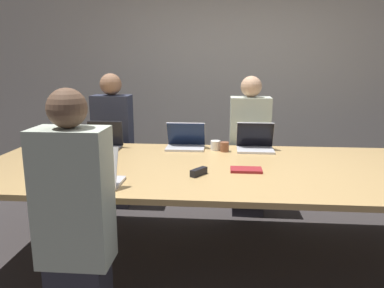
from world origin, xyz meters
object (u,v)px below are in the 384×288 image
(stapler, at_px, (199,172))
(cup_far_midleft, at_px, (215,145))
(laptop_far_midleft, at_px, (186,141))
(person_far_left, at_px, (113,143))
(cup_far_left, at_px, (71,145))
(person_near_left, at_px, (75,221))
(laptop_near_left, at_px, (94,175))
(cup_near_left, at_px, (59,174))
(laptop_far_center, at_px, (255,142))
(person_far_center, at_px, (249,149))
(laptop_far_left, at_px, (104,141))
(cup_far_center, at_px, (225,147))

(stapler, bearing_deg, cup_far_midleft, 116.75)
(laptop_far_midleft, bearing_deg, stapler, -77.96)
(person_far_left, xyz_separation_m, stapler, (1.01, -1.30, 0.09))
(cup_far_left, relative_size, cup_far_midleft, 1.04)
(person_near_left, bearing_deg, cup_far_midleft, -116.80)
(laptop_near_left, height_order, cup_near_left, laptop_near_left)
(cup_near_left, bearing_deg, person_far_left, 92.96)
(laptop_near_left, height_order, laptop_far_midleft, laptop_near_left)
(cup_far_left, xyz_separation_m, laptop_far_center, (1.69, 0.14, 0.03))
(cup_far_left, height_order, person_far_center, person_far_center)
(person_near_left, xyz_separation_m, cup_far_midleft, (0.74, 1.47, 0.12))
(person_far_left, relative_size, cup_far_midleft, 16.08)
(laptop_far_left, relative_size, cup_near_left, 3.43)
(cup_near_left, distance_m, person_far_center, 1.98)
(cup_near_left, relative_size, person_far_center, 0.07)
(laptop_far_left, bearing_deg, laptop_far_center, 2.20)
(person_far_center, relative_size, cup_far_center, 16.43)
(cup_far_left, relative_size, laptop_far_center, 0.28)
(person_far_left, xyz_separation_m, laptop_near_left, (0.35, -1.59, 0.14))
(person_near_left, distance_m, cup_far_center, 1.65)
(stapler, bearing_deg, person_near_left, -99.72)
(cup_far_center, bearing_deg, stapler, -103.82)
(cup_far_left, bearing_deg, cup_far_midleft, 4.57)
(cup_far_center, distance_m, stapler, 0.77)
(person_far_left, bearing_deg, cup_near_left, -87.04)
(cup_far_center, bearing_deg, person_far_center, 61.23)
(cup_far_left, relative_size, person_far_center, 0.07)
(person_far_left, xyz_separation_m, person_far_center, (1.45, -0.10, -0.01))
(cup_far_center, bearing_deg, laptop_far_midleft, 164.55)
(person_near_left, height_order, cup_far_midleft, person_near_left)
(laptop_near_left, xyz_separation_m, person_far_center, (1.10, 1.49, -0.15))
(laptop_near_left, height_order, person_far_center, person_far_center)
(cup_far_left, relative_size, cup_near_left, 0.97)
(laptop_far_left, distance_m, cup_far_left, 0.30)
(laptop_far_center, xyz_separation_m, person_far_center, (-0.03, 0.38, -0.15))
(cup_far_center, height_order, stapler, cup_far_center)
(person_far_left, bearing_deg, person_near_left, -79.46)
(cup_near_left, distance_m, cup_far_center, 1.47)
(person_far_left, xyz_separation_m, cup_near_left, (0.08, -1.52, 0.11))
(person_near_left, bearing_deg, laptop_far_center, -126.36)
(laptop_near_left, xyz_separation_m, stapler, (0.67, 0.29, -0.05))
(cup_far_left, xyz_separation_m, cup_near_left, (0.29, -0.90, 0.00))
(cup_far_left, height_order, stapler, cup_far_left)
(cup_far_midleft, bearing_deg, laptop_near_left, -125.16)
(cup_far_left, distance_m, person_near_left, 1.49)
(cup_far_left, xyz_separation_m, laptop_far_midleft, (1.05, 0.16, 0.03))
(laptop_far_center, bearing_deg, cup_far_midleft, -175.37)
(laptop_far_left, distance_m, cup_far_center, 1.12)
(laptop_far_midleft, bearing_deg, laptop_near_left, -113.14)
(person_far_left, relative_size, cup_far_center, 16.64)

